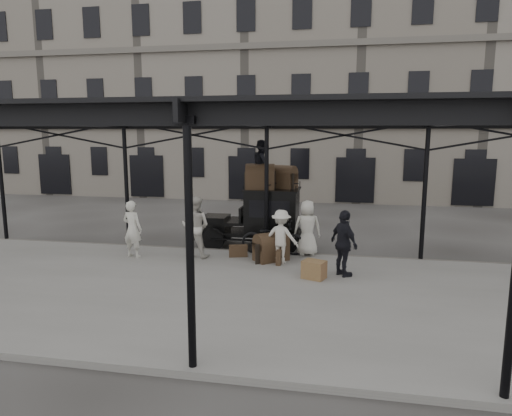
{
  "coord_description": "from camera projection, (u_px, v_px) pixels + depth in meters",
  "views": [
    {
      "loc": [
        2.44,
        -12.82,
        4.17
      ],
      "look_at": [
        -0.28,
        1.6,
        1.7
      ],
      "focal_mm": 32.0,
      "sensor_mm": 36.0,
      "label": 1
    }
  ],
  "objects": [
    {
      "name": "porter_right",
      "position": [
        281.0,
        237.0,
        13.99
      ],
      "size": [
        1.17,
        0.81,
        1.66
      ],
      "primitive_type": "imported",
      "rotation": [
        0.0,
        0.0,
        2.95
      ],
      "color": "beige",
      "rests_on": "platform"
    },
    {
      "name": "suitcase_upright",
      "position": [
        280.0,
        256.0,
        14.03
      ],
      "size": [
        0.17,
        0.6,
        0.45
      ],
      "primitive_type": "cube",
      "rotation": [
        0.0,
        0.0,
        -0.03
      ],
      "color": "#41311E",
      "rests_on": "platform"
    },
    {
      "name": "porter_midleft",
      "position": [
        195.0,
        227.0,
        14.67
      ],
      "size": [
        1.06,
        0.88,
        1.99
      ],
      "primitive_type": "imported",
      "rotation": [
        0.0,
        0.0,
        3.0
      ],
      "color": "#BCB7AC",
      "rests_on": "platform"
    },
    {
      "name": "bicycle",
      "position": [
        273.0,
        238.0,
        15.06
      ],
      "size": [
        2.12,
        0.78,
        1.11
      ],
      "primitive_type": "imported",
      "rotation": [
        0.0,
        0.0,
        1.55
      ],
      "color": "black",
      "rests_on": "platform"
    },
    {
      "name": "steamer_trunk_roof_far",
      "position": [
        283.0,
        179.0,
        16.19
      ],
      "size": [
        1.07,
        0.89,
        0.67
      ],
      "primitive_type": null,
      "rotation": [
        0.0,
        0.0,
        -0.44
      ],
      "color": "#41311E",
      "rests_on": "taxi"
    },
    {
      "name": "suitcase_flat",
      "position": [
        238.0,
        251.0,
        14.76
      ],
      "size": [
        0.62,
        0.3,
        0.4
      ],
      "primitive_type": "cube",
      "rotation": [
        0.0,
        0.0,
        0.27
      ],
      "color": "#41311E",
      "rests_on": "platform"
    },
    {
      "name": "porter_left",
      "position": [
        132.0,
        229.0,
        14.64
      ],
      "size": [
        0.75,
        0.58,
        1.85
      ],
      "primitive_type": "imported",
      "rotation": [
        0.0,
        0.0,
        2.92
      ],
      "color": "beige",
      "rests_on": "platform"
    },
    {
      "name": "canopy",
      "position": [
        242.0,
        114.0,
        11.13
      ],
      "size": [
        22.5,
        9.0,
        4.74
      ],
      "color": "black",
      "rests_on": "ground"
    },
    {
      "name": "porter_official",
      "position": [
        344.0,
        243.0,
        12.7
      ],
      "size": [
        1.02,
        1.16,
        1.88
      ],
      "primitive_type": "imported",
      "rotation": [
        0.0,
        0.0,
        2.21
      ],
      "color": "black",
      "rests_on": "platform"
    },
    {
      "name": "porter_roof",
      "position": [
        262.0,
        164.0,
        15.94
      ],
      "size": [
        0.73,
        0.89,
        1.7
      ],
      "primitive_type": "imported",
      "rotation": [
        0.0,
        0.0,
        1.68
      ],
      "color": "black",
      "rests_on": "taxi"
    },
    {
      "name": "wicker_hamper",
      "position": [
        314.0,
        270.0,
        12.59
      ],
      "size": [
        0.72,
        0.64,
        0.5
      ],
      "primitive_type": "cube",
      "rotation": [
        0.0,
        0.0,
        -0.38
      ],
      "color": "olive",
      "rests_on": "platform"
    },
    {
      "name": "ground",
      "position": [
        255.0,
        273.0,
        13.56
      ],
      "size": [
        120.0,
        120.0,
        0.0
      ],
      "primitive_type": "plane",
      "color": "#383533",
      "rests_on": "ground"
    },
    {
      "name": "platform",
      "position": [
        241.0,
        294.0,
        11.61
      ],
      "size": [
        28.0,
        8.0,
        0.15
      ],
      "primitive_type": "cube",
      "color": "slate",
      "rests_on": "ground"
    },
    {
      "name": "steamer_trunk_platform",
      "position": [
        271.0,
        249.0,
        14.34
      ],
      "size": [
        1.18,
        1.13,
        0.75
      ],
      "primitive_type": null,
      "rotation": [
        0.0,
        0.0,
        0.7
      ],
      "color": "#41311E",
      "rests_on": "platform"
    },
    {
      "name": "taxi",
      "position": [
        264.0,
        215.0,
        16.33
      ],
      "size": [
        3.65,
        1.55,
        2.18
      ],
      "color": "black",
      "rests_on": "ground"
    },
    {
      "name": "porter_centre",
      "position": [
        307.0,
        228.0,
        14.87
      ],
      "size": [
        0.98,
        0.74,
        1.82
      ],
      "primitive_type": "imported",
      "rotation": [
        0.0,
        0.0,
        3.33
      ],
      "color": "beige",
      "rests_on": "platform"
    },
    {
      "name": "steamer_trunk_roof_near",
      "position": [
        260.0,
        178.0,
        15.89
      ],
      "size": [
        1.08,
        0.74,
        0.74
      ],
      "primitive_type": null,
      "rotation": [
        0.0,
        0.0,
        0.13
      ],
      "color": "#41311E",
      "rests_on": "taxi"
    },
    {
      "name": "building_frontage",
      "position": [
        307.0,
        88.0,
        29.84
      ],
      "size": [
        64.0,
        8.0,
        14.0
      ],
      "primitive_type": "cube",
      "color": "slate",
      "rests_on": "ground"
    }
  ]
}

